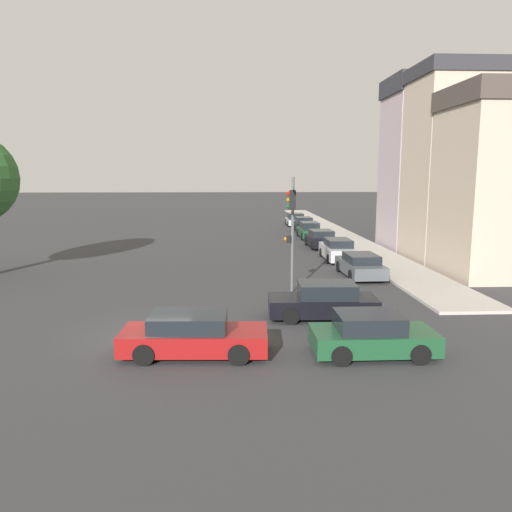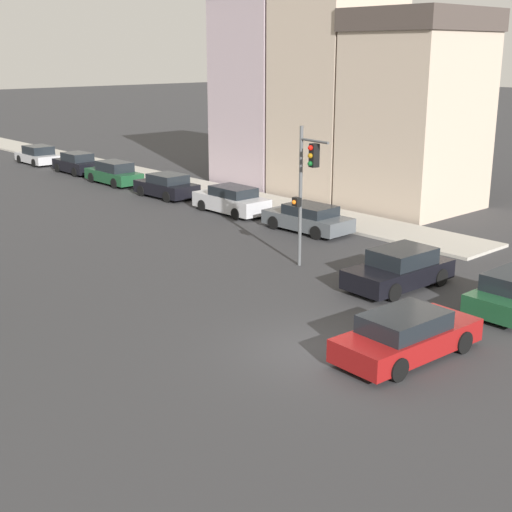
# 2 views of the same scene
# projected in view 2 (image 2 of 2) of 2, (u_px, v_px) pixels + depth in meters

# --- Properties ---
(ground_plane) EXTENTS (300.00, 300.00, 0.00)m
(ground_plane) POSITION_uv_depth(u_px,v_px,m) (318.00, 350.00, 20.77)
(ground_plane) COLOR #333335
(sidewalk_strip) EXTENTS (3.34, 60.00, 0.14)m
(sidewalk_strip) POSITION_uv_depth(u_px,v_px,m) (119.00, 170.00, 52.05)
(sidewalk_strip) COLOR #ADA89E
(sidewalk_strip) RESTS_ON ground_plane
(rowhouse_backdrop) EXTENTS (7.82, 17.06, 13.04)m
(rowhouse_backdrop) POSITION_uv_depth(u_px,v_px,m) (333.00, 90.00, 42.50)
(rowhouse_backdrop) COLOR #BCA893
(rowhouse_backdrop) RESTS_ON ground_plane
(traffic_signal) EXTENTS (0.48, 1.82, 5.62)m
(traffic_signal) POSITION_uv_depth(u_px,v_px,m) (306.00, 178.00, 27.71)
(traffic_signal) COLOR #515456
(traffic_signal) RESTS_ON ground_plane
(crossing_car_0) EXTENTS (4.39, 2.12, 1.45)m
(crossing_car_0) POSITION_uv_depth(u_px,v_px,m) (400.00, 269.00, 26.16)
(crossing_car_0) COLOR black
(crossing_car_0) RESTS_ON ground_plane
(crossing_car_2) EXTENTS (4.72, 2.10, 1.36)m
(crossing_car_2) POSITION_uv_depth(u_px,v_px,m) (407.00, 335.00, 20.15)
(crossing_car_2) COLOR maroon
(crossing_car_2) RESTS_ON ground_plane
(parked_car_0) EXTENTS (2.07, 4.53, 1.31)m
(parked_car_0) POSITION_uv_depth(u_px,v_px,m) (308.00, 218.00, 34.33)
(parked_car_0) COLOR #4C5156
(parked_car_0) RESTS_ON ground_plane
(parked_car_1) EXTENTS (1.93, 4.59, 1.45)m
(parked_car_1) POSITION_uv_depth(u_px,v_px,m) (232.00, 200.00, 38.23)
(parked_car_1) COLOR #B7B7BC
(parked_car_1) RESTS_ON ground_plane
(parked_car_2) EXTENTS (2.13, 4.16, 1.41)m
(parked_car_2) POSITION_uv_depth(u_px,v_px,m) (167.00, 186.00, 42.37)
(parked_car_2) COLOR black
(parked_car_2) RESTS_ON ground_plane
(parked_car_3) EXTENTS (1.83, 4.64, 1.49)m
(parked_car_3) POSITION_uv_depth(u_px,v_px,m) (114.00, 173.00, 46.60)
(parked_car_3) COLOR #194728
(parked_car_3) RESTS_ON ground_plane
(parked_car_4) EXTENTS (1.88, 4.14, 1.48)m
(parked_car_4) POSITION_uv_depth(u_px,v_px,m) (77.00, 164.00, 50.71)
(parked_car_4) COLOR black
(parked_car_4) RESTS_ON ground_plane
(parked_car_5) EXTENTS (2.08, 4.28, 1.41)m
(parked_car_5) POSITION_uv_depth(u_px,v_px,m) (38.00, 155.00, 54.93)
(parked_car_5) COLOR #B7B7BC
(parked_car_5) RESTS_ON ground_plane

